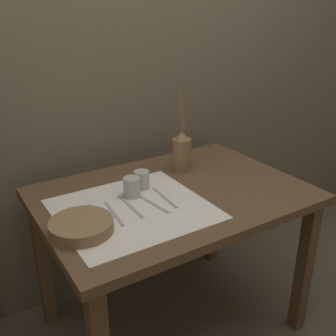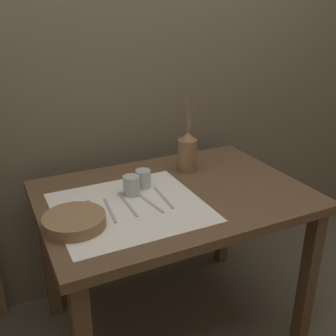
# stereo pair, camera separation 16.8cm
# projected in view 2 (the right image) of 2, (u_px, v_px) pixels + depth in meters

# --- Properties ---
(ground_plane) EXTENTS (12.00, 12.00, 0.00)m
(ground_plane) POSITION_uv_depth(u_px,v_px,m) (172.00, 323.00, 2.02)
(ground_plane) COLOR brown
(stone_wall_back) EXTENTS (7.00, 0.06, 2.40)m
(stone_wall_back) POSITION_uv_depth(u_px,v_px,m) (128.00, 72.00, 1.99)
(stone_wall_back) COLOR #6B5E4C
(stone_wall_back) RESTS_ON ground_plane
(wooden_table) EXTENTS (1.16, 0.82, 0.75)m
(wooden_table) POSITION_uv_depth(u_px,v_px,m) (173.00, 212.00, 1.77)
(wooden_table) COLOR brown
(wooden_table) RESTS_ON ground_plane
(linen_cloth) EXTENTS (0.59, 0.54, 0.00)m
(linen_cloth) POSITION_uv_depth(u_px,v_px,m) (130.00, 207.00, 1.60)
(linen_cloth) COLOR white
(linen_cloth) RESTS_ON wooden_table
(pitcher_with_flowers) EXTENTS (0.09, 0.09, 0.40)m
(pitcher_with_flowers) POSITION_uv_depth(u_px,v_px,m) (187.00, 152.00, 1.92)
(pitcher_with_flowers) COLOR olive
(pitcher_with_flowers) RESTS_ON wooden_table
(wooden_bowl) EXTENTS (0.23, 0.23, 0.05)m
(wooden_bowl) POSITION_uv_depth(u_px,v_px,m) (74.00, 221.00, 1.45)
(wooden_bowl) COLOR #8E6B47
(wooden_bowl) RESTS_ON wooden_table
(glass_tumbler_near) EXTENTS (0.07, 0.07, 0.09)m
(glass_tumbler_near) POSITION_uv_depth(u_px,v_px,m) (131.00, 185.00, 1.69)
(glass_tumbler_near) COLOR #B7C1BC
(glass_tumbler_near) RESTS_ON wooden_table
(glass_tumbler_far) EXTENTS (0.07, 0.07, 0.08)m
(glass_tumbler_far) POSITION_uv_depth(u_px,v_px,m) (143.00, 179.00, 1.76)
(glass_tumbler_far) COLOR #B7C1BC
(glass_tumbler_far) RESTS_ON wooden_table
(spoon_outer) EXTENTS (0.04, 0.22, 0.02)m
(spoon_outer) POSITION_uv_depth(u_px,v_px,m) (90.00, 208.00, 1.59)
(spoon_outer) COLOR #A8A8AD
(spoon_outer) RESTS_ON wooden_table
(fork_inner) EXTENTS (0.03, 0.21, 0.00)m
(fork_inner) POSITION_uv_depth(u_px,v_px,m) (110.00, 210.00, 1.57)
(fork_inner) COLOR #A8A8AD
(fork_inner) RESTS_ON wooden_table
(spoon_inner) EXTENTS (0.02, 0.22, 0.02)m
(spoon_inner) POSITION_uv_depth(u_px,v_px,m) (123.00, 199.00, 1.66)
(spoon_inner) COLOR #A8A8AD
(spoon_inner) RESTS_ON wooden_table
(fork_outer) EXTENTS (0.04, 0.21, 0.00)m
(fork_outer) POSITION_uv_depth(u_px,v_px,m) (149.00, 202.00, 1.63)
(fork_outer) COLOR #A8A8AD
(fork_outer) RESTS_ON wooden_table
(knife_center) EXTENTS (0.02, 0.21, 0.00)m
(knife_center) POSITION_uv_depth(u_px,v_px,m) (163.00, 197.00, 1.68)
(knife_center) COLOR #A8A8AD
(knife_center) RESTS_ON wooden_table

